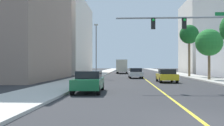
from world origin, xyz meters
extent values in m
plane|color=#2D2D30|center=(0.00, 42.00, 0.00)|extent=(192.00, 192.00, 0.00)
cube|color=beige|center=(-8.32, 42.00, 0.07)|extent=(3.79, 168.00, 0.15)
cube|color=#B2ADA3|center=(8.32, 42.00, 0.07)|extent=(3.79, 168.00, 0.15)
cube|color=yellow|center=(0.00, 42.00, 0.00)|extent=(0.16, 144.00, 0.01)
cube|color=silver|center=(-19.88, 49.86, 8.28)|extent=(16.02, 23.50, 16.56)
cube|color=silver|center=(19.54, 55.77, 8.72)|extent=(15.34, 15.56, 17.44)
cylinder|color=gray|center=(1.74, 11.22, 5.58)|extent=(10.17, 0.14, 0.14)
cube|color=black|center=(1.91, 11.22, 5.13)|extent=(0.32, 0.24, 0.84)
sphere|color=green|center=(1.91, 11.08, 5.38)|extent=(0.20, 0.20, 0.20)
cube|color=black|center=(-0.47, 11.22, 5.13)|extent=(0.32, 0.24, 0.84)
sphere|color=green|center=(-0.47, 11.08, 5.38)|extent=(0.20, 0.20, 0.20)
cube|color=#147233|center=(4.79, 11.22, 5.83)|extent=(1.10, 0.04, 0.28)
cylinder|color=gray|center=(-6.92, 28.36, 3.89)|extent=(0.16, 0.16, 7.48)
cube|color=beige|center=(-6.92, 28.36, 7.78)|extent=(0.56, 0.28, 0.20)
cylinder|color=brown|center=(7.61, 23.34, 2.42)|extent=(0.31, 0.31, 4.53)
sphere|color=#287F33|center=(7.61, 23.34, 4.68)|extent=(3.30, 3.30, 3.30)
cone|color=#287F33|center=(8.60, 23.25, 4.48)|extent=(0.56, 1.74, 1.34)
cone|color=#287F33|center=(7.59, 24.33, 4.48)|extent=(1.36, 0.46, 1.56)
cone|color=#287F33|center=(6.63, 23.47, 4.48)|extent=(0.63, 1.72, 1.66)
cone|color=#287F33|center=(7.48, 22.36, 4.48)|extent=(1.81, 0.69, 1.38)
cylinder|color=brown|center=(7.26, 31.88, 3.43)|extent=(0.35, 0.35, 6.57)
sphere|color=#195B23|center=(7.26, 31.88, 6.72)|extent=(2.96, 2.96, 2.96)
cone|color=#195B23|center=(8.14, 32.01, 6.52)|extent=(0.63, 1.62, 1.33)
cone|color=#195B23|center=(7.43, 32.75, 6.52)|extent=(1.32, 0.63, 1.54)
cone|color=#195B23|center=(6.52, 32.37, 6.52)|extent=(0.90, 1.07, 1.46)
cone|color=#195B23|center=(6.47, 31.48, 6.52)|extent=(0.88, 1.23, 1.35)
cone|color=#195B23|center=(7.38, 31.00, 6.52)|extent=(1.56, 0.62, 1.39)
cube|color=gold|center=(1.90, 19.90, 0.63)|extent=(1.95, 4.01, 0.62)
cube|color=black|center=(1.90, 19.58, 1.21)|extent=(1.70, 1.73, 0.53)
cylinder|color=black|center=(1.03, 21.34, 0.32)|extent=(0.22, 0.64, 0.64)
cylinder|color=black|center=(2.76, 21.35, 0.32)|extent=(0.22, 0.64, 0.64)
cylinder|color=black|center=(1.05, 18.44, 0.32)|extent=(0.22, 0.64, 0.64)
cylinder|color=black|center=(2.77, 18.45, 0.32)|extent=(0.22, 0.64, 0.64)
cube|color=#196638|center=(-5.18, 9.04, 0.65)|extent=(1.94, 4.56, 0.66)
cube|color=black|center=(-5.18, 9.25, 1.24)|extent=(1.67, 2.32, 0.52)
cylinder|color=black|center=(-4.32, 7.34, 0.32)|extent=(0.23, 0.64, 0.64)
cylinder|color=black|center=(-5.97, 7.31, 0.32)|extent=(0.23, 0.64, 0.64)
cylinder|color=black|center=(-4.38, 10.77, 0.32)|extent=(0.23, 0.64, 0.64)
cylinder|color=black|center=(-6.03, 10.74, 0.32)|extent=(0.23, 0.64, 0.64)
cube|color=#BCBCC1|center=(-1.22, 28.48, 0.63)|extent=(2.05, 4.29, 0.63)
cube|color=black|center=(-1.22, 28.37, 1.21)|extent=(1.74, 2.25, 0.52)
cylinder|color=black|center=(-2.13, 30.00, 0.32)|extent=(0.25, 0.65, 0.64)
cylinder|color=black|center=(-0.45, 30.08, 0.32)|extent=(0.25, 0.65, 0.64)
cylinder|color=black|center=(-1.99, 26.89, 0.32)|extent=(0.25, 0.65, 0.64)
cylinder|color=black|center=(-0.32, 26.96, 0.32)|extent=(0.25, 0.65, 0.64)
cube|color=red|center=(-3.53, 53.66, 1.25)|extent=(2.40, 2.51, 1.60)
cube|color=beige|center=(-3.52, 49.18, 1.77)|extent=(2.41, 6.45, 2.64)
cylinder|color=black|center=(-4.58, 53.66, 0.45)|extent=(0.28, 0.90, 0.90)
cylinder|color=black|center=(-2.48, 53.66, 0.45)|extent=(0.28, 0.90, 0.90)
cylinder|color=black|center=(-4.57, 47.56, 0.45)|extent=(0.28, 0.90, 0.90)
cylinder|color=black|center=(-2.47, 47.57, 0.45)|extent=(0.28, 0.90, 0.90)
camera|label=1|loc=(-2.55, -8.85, 1.92)|focal=41.28mm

